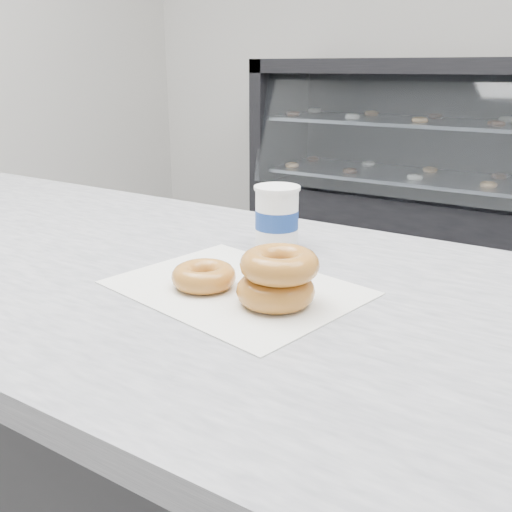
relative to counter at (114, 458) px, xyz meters
The scene contains 7 objects.
ground 0.75m from the counter, 90.00° to the left, with size 5.00×5.00×0.00m, color gray.
counter is the anchor object (origin of this frame).
display_case 2.72m from the counter, 90.00° to the left, with size 2.40×0.74×1.25m.
wax_paper 0.55m from the counter, ahead, with size 0.34×0.26×0.00m, color silver.
donut_single 0.55m from the counter, ahead, with size 0.09×0.09×0.03m, color #C47335.
donut_stack 0.63m from the counter, ahead, with size 0.12×0.12×0.07m.
coffee_cup 0.60m from the counter, 34.83° to the left, with size 0.09×0.09×0.11m.
Camera 1 is at (0.76, -1.26, 1.21)m, focal length 40.00 mm.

